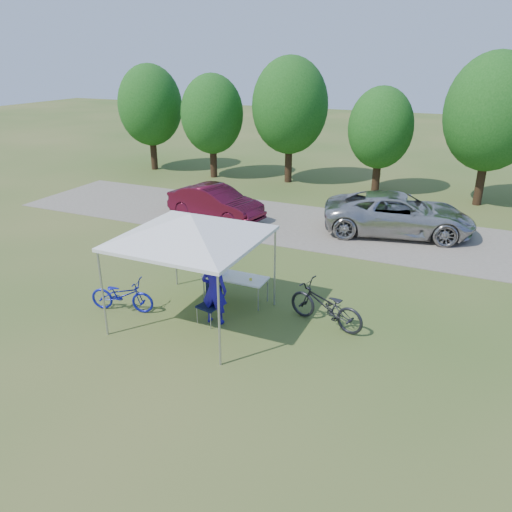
{
  "coord_description": "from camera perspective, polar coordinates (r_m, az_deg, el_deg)",
  "views": [
    {
      "loc": [
        5.86,
        -9.33,
        6.14
      ],
      "look_at": [
        0.75,
        2.0,
        1.07
      ],
      "focal_mm": 35.0,
      "sensor_mm": 36.0,
      "label": 1
    }
  ],
  "objects": [
    {
      "name": "ground",
      "position": [
        12.61,
        -6.9,
        -7.11
      ],
      "size": [
        100.0,
        100.0,
        0.0
      ],
      "primitive_type": "plane",
      "color": "#2D5119",
      "rests_on": "ground"
    },
    {
      "name": "folding_chair",
      "position": [
        12.22,
        -5.1,
        -5.02
      ],
      "size": [
        0.58,
        0.6,
        0.96
      ],
      "rotation": [
        0.0,
        0.0,
        -0.21
      ],
      "color": "black",
      "rests_on": "ground"
    },
    {
      "name": "cyclist",
      "position": [
        12.02,
        -4.79,
        -3.97
      ],
      "size": [
        0.68,
        0.5,
        1.71
      ],
      "primitive_type": "imported",
      "rotation": [
        0.0,
        0.0,
        3.29
      ],
      "color": "#1C1293",
      "rests_on": "ground"
    },
    {
      "name": "bike_dark",
      "position": [
        12.12,
        7.96,
        -5.63
      ],
      "size": [
        2.11,
        1.19,
        1.05
      ],
      "primitive_type": "imported",
      "rotation": [
        0.0,
        0.0,
        -1.83
      ],
      "color": "black",
      "rests_on": "ground"
    },
    {
      "name": "canopy",
      "position": [
        11.56,
        -7.5,
        4.43
      ],
      "size": [
        4.53,
        4.53,
        3.0
      ],
      "color": "#A5A5AA",
      "rests_on": "ground"
    },
    {
      "name": "gravel_strip",
      "position": [
        19.29,
        5.33,
        3.57
      ],
      "size": [
        24.0,
        5.0,
        0.02
      ],
      "primitive_type": "cube",
      "color": "gray",
      "rests_on": "ground"
    },
    {
      "name": "minivan",
      "position": [
        18.76,
        15.97,
        4.64
      ],
      "size": [
        5.68,
        3.5,
        1.47
      ],
      "primitive_type": "imported",
      "rotation": [
        0.0,
        0.0,
        1.78
      ],
      "color": "#B2B1AD",
      "rests_on": "gravel_strip"
    },
    {
      "name": "bike_blue",
      "position": [
        13.15,
        -15.07,
        -4.32
      ],
      "size": [
        1.76,
        0.95,
        0.88
      ],
      "primitive_type": "imported",
      "rotation": [
        0.0,
        0.0,
        1.8
      ],
      "color": "#12169E",
      "rests_on": "ground"
    },
    {
      "name": "ice_cream_cup",
      "position": [
        12.89,
        -0.62,
        -2.68
      ],
      "size": [
        0.07,
        0.07,
        0.06
      ],
      "primitive_type": "cylinder",
      "color": "yellow",
      "rests_on": "folding_table"
    },
    {
      "name": "sedan",
      "position": [
        19.82,
        -4.65,
        6.11
      ],
      "size": [
        4.15,
        2.07,
        1.31
      ],
      "primitive_type": "imported",
      "rotation": [
        0.0,
        0.0,
        1.39
      ],
      "color": "#500D1F",
      "rests_on": "gravel_strip"
    },
    {
      "name": "cooler",
      "position": [
        13.27,
        -4.29,
        -1.36
      ],
      "size": [
        0.43,
        0.3,
        0.31
      ],
      "color": "white",
      "rests_on": "folding_table"
    },
    {
      "name": "folding_table",
      "position": [
        13.14,
        -2.37,
        -2.52
      ],
      "size": [
        1.68,
        0.7,
        0.69
      ],
      "color": "white",
      "rests_on": "ground"
    },
    {
      "name": "treeline",
      "position": [
        24.31,
        9.86,
        15.73
      ],
      "size": [
        24.89,
        4.28,
        6.3
      ],
      "color": "#382314",
      "rests_on": "ground"
    }
  ]
}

